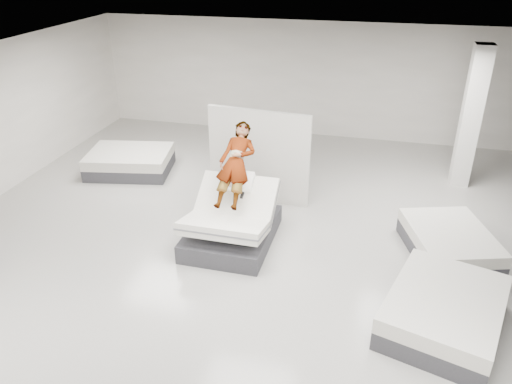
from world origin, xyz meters
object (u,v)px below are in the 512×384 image
remote (242,195)px  flat_bed_left_far (130,162)px  hero_bed (232,224)px  divider_panel (258,156)px  flat_bed_right_far (449,242)px  person (236,175)px  flat_bed_right_near (444,311)px  column (471,118)px

remote → flat_bed_left_far: 4.41m
remote → hero_bed: bearing=170.6°
divider_panel → flat_bed_right_far: bearing=-12.5°
hero_bed → remote: hero_bed is taller
hero_bed → flat_bed_left_far: hero_bed is taller
person → flat_bed_right_far: (3.91, 0.21, -0.99)m
person → flat_bed_right_near: bearing=-25.6°
flat_bed_left_far → flat_bed_right_far: bearing=-15.0°
person → flat_bed_left_far: size_ratio=0.80×
divider_panel → flat_bed_left_far: bearing=175.2°
remote → divider_panel: bearing=95.5°
flat_bed_left_far → column: (7.75, 1.23, 1.34)m
flat_bed_right_near → flat_bed_left_far: bearing=150.4°
divider_panel → column: 4.79m
divider_panel → flat_bed_left_far: divider_panel is taller
divider_panel → flat_bed_right_near: size_ratio=0.95×
divider_panel → flat_bed_left_far: 3.53m
remote → flat_bed_left_far: size_ratio=0.06×
flat_bed_right_near → column: column is taller
hero_bed → remote: (0.22, -0.04, 0.64)m
flat_bed_right_far → flat_bed_left_far: flat_bed_left_far is taller
column → hero_bed: bearing=-140.1°
flat_bed_right_near → person: bearing=153.6°
remote → flat_bed_left_far: bearing=145.5°
flat_bed_left_far → column: 7.96m
flat_bed_right_far → flat_bed_right_near: size_ratio=0.88×
column → divider_panel: bearing=-156.6°
flat_bed_right_far → column: (0.52, 3.17, 1.36)m
divider_panel → flat_bed_right_near: (3.59, -3.31, -0.74)m
hero_bed → person: (0.00, 0.31, 0.85)m
flat_bed_left_far → hero_bed: bearing=-36.6°
column → remote: bearing=-138.4°
person → remote: (0.22, -0.35, -0.21)m
flat_bed_right_near → column: bearing=81.6°
flat_bed_right_far → flat_bed_right_near: bearing=-97.2°
hero_bed → flat_bed_right_far: (3.91, 0.53, -0.14)m
person → divider_panel: divider_panel is taller
remote → flat_bed_right_far: bearing=9.5°
divider_panel → column: bearing=29.5°
flat_bed_right_far → flat_bed_left_far: size_ratio=0.97×
hero_bed → column: 5.90m
divider_panel → flat_bed_right_near: divider_panel is taller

